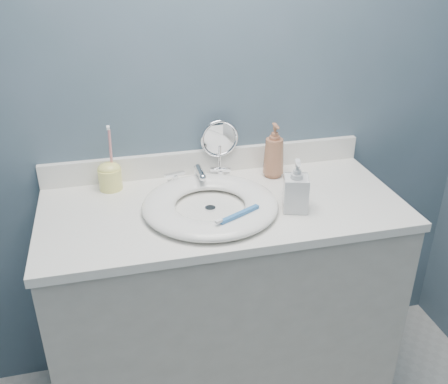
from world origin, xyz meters
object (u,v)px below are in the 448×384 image
object	(u,v)px
soap_bottle_clear	(296,186)
makeup_mirror	(220,145)
toothbrush_holder	(110,175)
soap_bottle_amber	(274,151)

from	to	relation	value
soap_bottle_clear	makeup_mirror	bearing A→B (deg)	134.46
toothbrush_holder	makeup_mirror	bearing A→B (deg)	5.07
soap_bottle_clear	toothbrush_holder	distance (m)	0.66
soap_bottle_amber	soap_bottle_clear	world-z (taller)	soap_bottle_amber
makeup_mirror	soap_bottle_amber	bearing A→B (deg)	-21.83
makeup_mirror	soap_bottle_amber	size ratio (longest dim) A/B	1.05
soap_bottle_clear	toothbrush_holder	xyz separation A→B (m)	(-0.58, 0.30, -0.03)
makeup_mirror	soap_bottle_clear	world-z (taller)	makeup_mirror
toothbrush_holder	soap_bottle_amber	bearing A→B (deg)	-3.09
soap_bottle_amber	toothbrush_holder	bearing A→B (deg)	178.88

